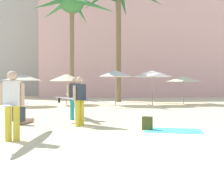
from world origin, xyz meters
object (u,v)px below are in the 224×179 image
Objects in this scene: person_mid_right at (21,115)px; beach_towel at (173,131)px; palm_tree_far_left at (72,6)px; person_mid_center at (75,97)px; cafe_umbrella_2 at (66,77)px; cafe_umbrella_1 at (116,73)px; cafe_umbrella_4 at (153,74)px; person_far_right at (80,99)px; cafe_umbrella_6 at (183,79)px; backpack at (147,123)px; cafe_umbrella_3 at (22,77)px; person_far_left at (14,103)px.

beach_towel is at bearing -92.24° from person_mid_right.
palm_tree_far_left reaches higher than person_mid_center.
person_mid_right is at bearing -95.28° from cafe_umbrella_2.
cafe_umbrella_1 is at bearing -8.62° from person_mid_right.
cafe_umbrella_2 is 0.91× the size of cafe_umbrella_4.
person_far_right is at bearing 174.02° from person_mid_center.
cafe_umbrella_6 reaches higher than backpack.
person_mid_center is at bearing -82.80° from cafe_umbrella_2.
cafe_umbrella_6 is 1.51× the size of beach_towel.
cafe_umbrella_3 is at bearing 13.91° from person_mid_center.
person_mid_center is (1.01, -7.97, -1.03)m from cafe_umbrella_2.
cafe_umbrella_2 reaches higher than person_far_left.
cafe_umbrella_2 is 5.85× the size of backpack.
person_far_right is at bearing -118.32° from cafe_umbrella_4.
palm_tree_far_left is at bearing -10.61° from person_mid_center.
person_mid_center is (-0.27, 1.73, 0.01)m from person_far_right.
beach_towel is 4.08× the size of backpack.
palm_tree_far_left is 12.82m from person_mid_right.
cafe_umbrella_1 is at bearing -174.10° from cafe_umbrella_6.
cafe_umbrella_2 reaches higher than cafe_umbrella_3.
person_far_right is at bearing -103.47° from cafe_umbrella_1.
cafe_umbrella_6 is at bearing 68.08° from beach_towel.
palm_tree_far_left is 21.19× the size of backpack.
beach_towel is (-1.87, -10.13, -2.21)m from cafe_umbrella_4.
palm_tree_far_left is at bearing -3.29° from person_far_left.
person_mid_center is at bearing 141.33° from person_far_right.
person_far_left is at bearing -91.55° from cafe_umbrella_2.
person_far_left is (-4.49, -0.98, 0.94)m from beach_towel.
cafe_umbrella_4 is at bearing 104.17° from person_far_right.
person_far_right is at bearing -86.76° from person_mid_right.
palm_tree_far_left is 9.40× the size of person_mid_right.
cafe_umbrella_1 reaches higher than person_mid_center.
palm_tree_far_left reaches higher than person_far_left.
person_mid_center is (-2.41, 2.80, 0.73)m from backpack.
beach_towel is 4.47m from person_mid_center.
beach_towel is at bearing -148.54° from person_mid_center.
person_far_left is at bearing -167.68° from beach_towel.
backpack is at bearing -154.04° from person_mid_center.
person_mid_center is at bearing -18.95° from person_far_left.
cafe_umbrella_4 is 10.44m from backpack.
backpack is 4.00m from person_far_left.
cafe_umbrella_4 is (5.73, -2.30, -5.25)m from palm_tree_far_left.
palm_tree_far_left is 3.29× the size of cafe_umbrella_4.
backpack is at bearing 16.11° from person_far_right.
person_mid_center is at bearing -133.56° from cafe_umbrella_6.
person_mid_right is at bearing -152.27° from person_far_right.
cafe_umbrella_3 is at bearing -176.86° from cafe_umbrella_1.
cafe_umbrella_1 is 1.45× the size of beach_towel.
cafe_umbrella_6 is at bearing 0.07° from cafe_umbrella_2.
beach_towel is 0.57× the size of person_mid_center.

